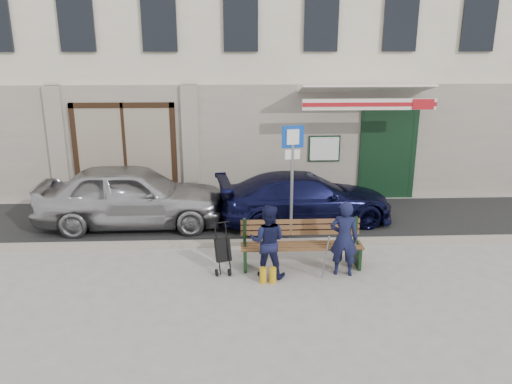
{
  "coord_description": "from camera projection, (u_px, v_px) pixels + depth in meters",
  "views": [
    {
      "loc": [
        -0.21,
        -8.67,
        4.31
      ],
      "look_at": [
        0.25,
        1.6,
        1.2
      ],
      "focal_mm": 35.0,
      "sensor_mm": 36.0,
      "label": 1
    }
  ],
  "objects": [
    {
      "name": "stroller",
      "position": [
        223.0,
        251.0,
        9.62
      ],
      "size": [
        0.35,
        0.45,
        0.99
      ],
      "rotation": [
        0.0,
        0.0,
        0.35
      ],
      "color": "black",
      "rests_on": "ground"
    },
    {
      "name": "woman",
      "position": [
        268.0,
        241.0,
        9.38
      ],
      "size": [
        0.79,
        0.68,
        1.42
      ],
      "primitive_type": "imported",
      "rotation": [
        0.0,
        0.0,
        2.93
      ],
      "color": "#131635",
      "rests_on": "ground"
    },
    {
      "name": "bench",
      "position": [
        299.0,
        245.0,
        9.84
      ],
      "size": [
        2.4,
        1.17,
        0.98
      ],
      "color": "brown",
      "rests_on": "ground"
    },
    {
      "name": "asphalt_lane",
      "position": [
        243.0,
        220.0,
        12.51
      ],
      "size": [
        60.0,
        3.2,
        0.01
      ],
      "primitive_type": "cube",
      "color": "#282828",
      "rests_on": "ground"
    },
    {
      "name": "ground",
      "position": [
        247.0,
        276.0,
        9.55
      ],
      "size": [
        80.0,
        80.0,
        0.0
      ],
      "primitive_type": "plane",
      "color": "#9E9991",
      "rests_on": "ground"
    },
    {
      "name": "curb",
      "position": [
        245.0,
        243.0,
        10.97
      ],
      "size": [
        60.0,
        0.18,
        0.12
      ],
      "primitive_type": "cube",
      "color": "#9E9384",
      "rests_on": "ground"
    },
    {
      "name": "car_silver",
      "position": [
        132.0,
        195.0,
        11.99
      ],
      "size": [
        4.49,
        1.84,
        1.52
      ],
      "primitive_type": "imported",
      "rotation": [
        0.0,
        0.0,
        1.58
      ],
      "color": "#A6A6AA",
      "rests_on": "ground"
    },
    {
      "name": "car_navy",
      "position": [
        305.0,
        198.0,
        12.21
      ],
      "size": [
        4.5,
        2.32,
        1.25
      ],
      "primitive_type": "imported",
      "rotation": [
        0.0,
        0.0,
        1.71
      ],
      "color": "black",
      "rests_on": "ground"
    },
    {
      "name": "man",
      "position": [
        344.0,
        238.0,
        9.43
      ],
      "size": [
        0.59,
        0.44,
        1.48
      ],
      "primitive_type": "imported",
      "rotation": [
        0.0,
        0.0,
        2.97
      ],
      "color": "#131635",
      "rests_on": "ground"
    },
    {
      "name": "building",
      "position": [
        239.0,
        20.0,
        16.19
      ],
      "size": [
        20.0,
        8.27,
        10.0
      ],
      "color": "beige",
      "rests_on": "ground"
    },
    {
      "name": "parking_sign",
      "position": [
        292.0,
        165.0,
        10.84
      ],
      "size": [
        0.48,
        0.11,
        2.6
      ],
      "rotation": [
        0.0,
        0.0,
        0.15
      ],
      "color": "gray",
      "rests_on": "ground"
    }
  ]
}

